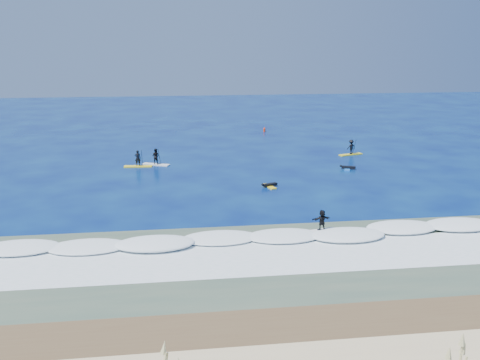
{
  "coord_description": "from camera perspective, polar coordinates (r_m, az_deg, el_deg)",
  "views": [
    {
      "loc": [
        -5.86,
        -41.03,
        12.07
      ],
      "look_at": [
        -0.15,
        2.31,
        0.6
      ],
      "focal_mm": 40.0,
      "sensor_mm": 36.0,
      "label": 1
    }
  ],
  "objects": [
    {
      "name": "wet_sand_strip",
      "position": [
        23.69,
        8.23,
        -16.09
      ],
      "size": [
        90.0,
        5.0,
        0.08
      ],
      "primitive_type": "cube",
      "color": "brown",
      "rests_on": "ground"
    },
    {
      "name": "breaking_wave",
      "position": [
        33.8,
        3.0,
        -6.24
      ],
      "size": [
        40.0,
        6.0,
        0.3
      ],
      "primitive_type": "cube",
      "color": "white",
      "rests_on": "ground"
    },
    {
      "name": "sup_paddler_right",
      "position": [
        59.13,
        11.76,
        3.35
      ],
      "size": [
        2.8,
        1.49,
        1.91
      ],
      "rotation": [
        0.0,
        0.0,
        0.31
      ],
      "color": "yellow",
      "rests_on": "ground"
    },
    {
      "name": "prone_paddler_near",
      "position": [
        45.35,
        3.12,
        -0.58
      ],
      "size": [
        1.45,
        1.91,
        0.39
      ],
      "rotation": [
        0.0,
        0.0,
        1.9
      ],
      "color": "yellow",
      "rests_on": "ground"
    },
    {
      "name": "wave_surfer",
      "position": [
        34.66,
        8.72,
        -4.4
      ],
      "size": [
        2.09,
        0.97,
        1.46
      ],
      "rotation": [
        0.0,
        0.0,
        0.21
      ],
      "color": "white",
      "rests_on": "breaking_wave"
    },
    {
      "name": "sup_paddler_left",
      "position": [
        53.34,
        -10.84,
        2.02
      ],
      "size": [
        2.75,
        0.83,
        1.91
      ],
      "rotation": [
        0.0,
        0.0,
        -0.06
      ],
      "color": "yellow",
      "rests_on": "ground"
    },
    {
      "name": "prone_paddler_far",
      "position": [
        52.5,
        11.41,
        1.27
      ],
      "size": [
        1.49,
        1.98,
        0.4
      ],
      "rotation": [
        0.0,
        0.0,
        1.19
      ],
      "color": "blue",
      "rests_on": "ground"
    },
    {
      "name": "shallow_water",
      "position": [
        30.17,
        4.38,
        -8.91
      ],
      "size": [
        90.0,
        13.0,
        0.01
      ],
      "primitive_type": "cube",
      "color": "#3A5040",
      "rests_on": "ground"
    },
    {
      "name": "ground",
      "position": [
        43.17,
        0.6,
        -1.53
      ],
      "size": [
        160.0,
        160.0,
        0.0
      ],
      "primitive_type": "plane",
      "color": "#040F4D",
      "rests_on": "ground"
    },
    {
      "name": "sup_paddler_center",
      "position": [
        53.8,
        -8.98,
        2.34
      ],
      "size": [
        2.78,
        1.77,
        1.92
      ],
      "rotation": [
        0.0,
        0.0,
        -0.43
      ],
      "color": "white",
      "rests_on": "ground"
    },
    {
      "name": "whitewater",
      "position": [
        31.07,
        4.0,
        -8.19
      ],
      "size": [
        34.0,
        5.0,
        0.02
      ],
      "primitive_type": "cube",
      "color": "silver",
      "rests_on": "ground"
    },
    {
      "name": "marker_buoy",
      "position": [
        72.69,
        2.62,
        5.38
      ],
      "size": [
        0.3,
        0.3,
        0.72
      ],
      "rotation": [
        0.0,
        0.0,
        -0.35
      ],
      "color": "red",
      "rests_on": "ground"
    }
  ]
}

